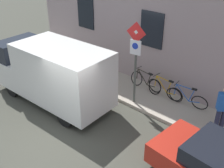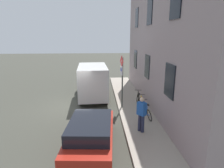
# 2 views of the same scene
# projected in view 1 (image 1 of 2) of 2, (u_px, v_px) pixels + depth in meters

# --- Properties ---
(ground_plane) EXTENTS (80.00, 80.00, 0.00)m
(ground_plane) POSITION_uv_depth(u_px,v_px,m) (66.00, 137.00, 9.36)
(ground_plane) COLOR #3D3D34
(sidewalk_slab) EXTENTS (1.94, 16.46, 0.14)m
(sidewalk_slab) POSITION_uv_depth(u_px,v_px,m) (135.00, 92.00, 11.87)
(sidewalk_slab) COLOR #A4998A
(sidewalk_slab) RESTS_ON ground_plane
(sign_post_stacked) EXTENTS (0.18, 0.56, 3.20)m
(sign_post_stacked) POSITION_uv_depth(u_px,v_px,m) (136.00, 53.00, 10.01)
(sign_post_stacked) COLOR #474C47
(sign_post_stacked) RESTS_ON sidewalk_slab
(delivery_van) EXTENTS (2.26, 5.42, 2.50)m
(delivery_van) POSITION_uv_depth(u_px,v_px,m) (53.00, 72.00, 10.76)
(delivery_van) COLOR silver
(delivery_van) RESTS_ON ground_plane
(bicycle_blue) EXTENTS (0.47, 1.72, 0.89)m
(bicycle_blue) POSITION_uv_depth(u_px,v_px,m) (186.00, 98.00, 10.64)
(bicycle_blue) COLOR black
(bicycle_blue) RESTS_ON sidewalk_slab
(bicycle_orange) EXTENTS (0.46, 1.71, 0.89)m
(bicycle_orange) POSITION_uv_depth(u_px,v_px,m) (165.00, 89.00, 11.22)
(bicycle_orange) COLOR black
(bicycle_orange) RESTS_ON sidewalk_slab
(bicycle_black) EXTENTS (0.46, 1.72, 0.89)m
(bicycle_black) POSITION_uv_depth(u_px,v_px,m) (145.00, 82.00, 11.80)
(bicycle_black) COLOR black
(bicycle_black) RESTS_ON sidewalk_slab
(pedestrian) EXTENTS (0.45, 0.48, 1.72)m
(pedestrian) POSITION_uv_depth(u_px,v_px,m) (223.00, 108.00, 9.03)
(pedestrian) COLOR #262B47
(pedestrian) RESTS_ON sidewalk_slab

